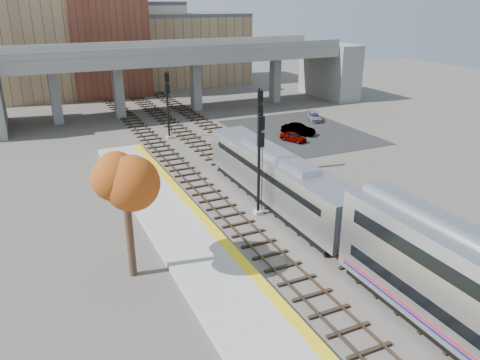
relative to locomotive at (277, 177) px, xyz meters
name	(u,v)px	position (x,y,z in m)	size (l,w,h in m)	color
ground	(349,274)	(-1.00, -10.56, -2.28)	(160.00, 160.00, 0.00)	#47423D
platform	(237,303)	(-8.25, -10.56, -2.10)	(4.50, 60.00, 0.35)	#9E9E99
yellow_strip	(269,291)	(-6.35, -10.56, -1.92)	(0.70, 60.00, 0.01)	yellow
tracks	(264,195)	(-0.07, 1.94, -2.20)	(10.70, 95.00, 0.25)	black
overpass	(181,70)	(3.92, 34.44, 3.53)	(54.00, 12.00, 9.50)	slate
buildings_far	(121,43)	(0.26, 56.01, 5.60)	(43.00, 21.00, 20.60)	#A2845E
parking_lot	(299,132)	(13.00, 17.44, -2.26)	(14.00, 18.00, 0.04)	black
locomotive	(277,177)	(0.00, 0.00, 0.00)	(3.02, 19.05, 4.10)	#A8AAB2
signal_mast_near	(259,165)	(-2.10, -1.05, 1.66)	(0.60, 0.64, 7.71)	#9E9E99
signal_mast_mid	(259,131)	(2.00, 6.97, 1.72)	(0.60, 0.64, 7.80)	#9E9E99
signal_mast_far	(168,105)	(-2.10, 21.40, 1.60)	(0.60, 0.64, 7.61)	#9E9E99
tree	(125,186)	(-12.50, -5.24, 3.35)	(3.60, 3.60, 7.58)	#382619
car_a	(293,137)	(10.16, 14.24, -1.70)	(1.26, 3.14, 1.07)	#99999E
car_b	(298,129)	(12.15, 16.41, -1.59)	(1.37, 3.93, 1.29)	#99999E
car_c	(314,117)	(17.67, 21.34, -1.71)	(1.48, 3.65, 1.06)	#99999E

